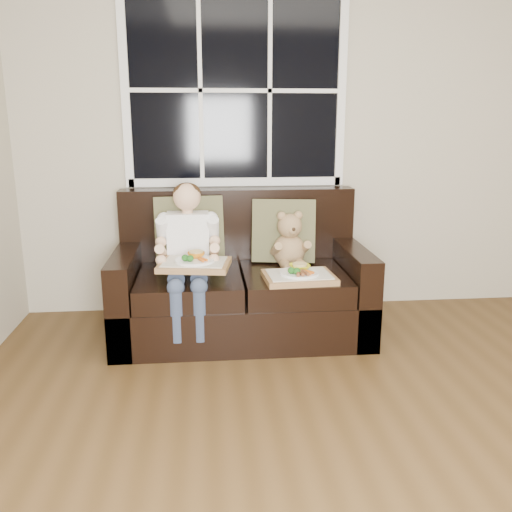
{
  "coord_description": "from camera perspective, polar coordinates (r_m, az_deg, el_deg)",
  "views": [
    {
      "loc": [
        -0.88,
        -1.59,
        1.46
      ],
      "look_at": [
        -0.55,
        1.85,
        0.58
      ],
      "focal_mm": 38.0,
      "sensor_mm": 36.0,
      "label": 1
    }
  ],
  "objects": [
    {
      "name": "room_walls",
      "position": [
        1.82,
        24.58,
        17.35
      ],
      "size": [
        4.52,
        5.02,
        2.71
      ],
      "color": "#C0B79F",
      "rests_on": "ground"
    },
    {
      "name": "window_back",
      "position": [
        4.08,
        -2.21,
        17.0
      ],
      "size": [
        1.62,
        0.04,
        1.37
      ],
      "color": "black",
      "rests_on": "room_walls"
    },
    {
      "name": "tray_left",
      "position": [
        3.42,
        -6.47,
        -0.74
      ],
      "size": [
        0.48,
        0.4,
        0.1
      ],
      "rotation": [
        0.0,
        0.0,
        -0.17
      ],
      "color": "#AB844D",
      "rests_on": "child"
    },
    {
      "name": "pillow_right",
      "position": [
        3.88,
        2.93,
        2.64
      ],
      "size": [
        0.47,
        0.27,
        0.46
      ],
      "rotation": [
        -0.21,
        0.0,
        -0.16
      ],
      "color": "#676840",
      "rests_on": "loveseat"
    },
    {
      "name": "tray_right",
      "position": [
        3.48,
        4.54,
        -2.04
      ],
      "size": [
        0.46,
        0.36,
        0.1
      ],
      "rotation": [
        0.0,
        0.0,
        0.06
      ],
      "color": "#AB844D",
      "rests_on": "loveseat"
    },
    {
      "name": "teddy_bear",
      "position": [
        3.78,
        3.53,
        1.32
      ],
      "size": [
        0.25,
        0.31,
        0.4
      ],
      "rotation": [
        0.0,
        0.0,
        0.12
      ],
      "color": "tan",
      "rests_on": "loveseat"
    },
    {
      "name": "pillow_left",
      "position": [
        3.84,
        -7.06,
        2.65
      ],
      "size": [
        0.5,
        0.26,
        0.49
      ],
      "rotation": [
        -0.21,
        0.0,
        0.1
      ],
      "color": "#676840",
      "rests_on": "loveseat"
    },
    {
      "name": "child",
      "position": [
        3.58,
        -7.18,
        1.25
      ],
      "size": [
        0.4,
        0.6,
        0.92
      ],
      "color": "white",
      "rests_on": "loveseat"
    },
    {
      "name": "loveseat",
      "position": [
        3.79,
        -1.61,
        -3.31
      ],
      "size": [
        1.7,
        0.92,
        0.96
      ],
      "color": "black",
      "rests_on": "ground"
    }
  ]
}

